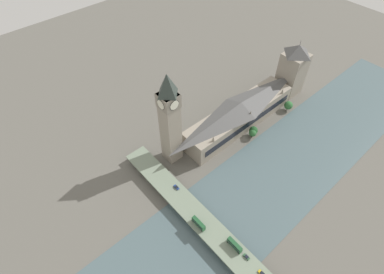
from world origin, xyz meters
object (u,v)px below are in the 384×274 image
(victoria_tower, at_px, (292,70))
(double_decker_bus_lead, at_px, (199,223))
(parliament_hall, at_px, (240,114))
(road_bridge, at_px, (210,230))
(car_northbound_mid, at_px, (176,187))
(clock_tower, at_px, (170,118))
(car_southbound_lead, at_px, (262,274))
(car_northbound_tail, at_px, (246,257))
(double_decker_bus_rear, at_px, (235,245))

(victoria_tower, height_order, double_decker_bus_lead, victoria_tower)
(parliament_hall, bearing_deg, road_bridge, 122.41)
(parliament_hall, bearing_deg, car_northbound_mid, 101.82)
(clock_tower, bearing_deg, victoria_tower, -94.47)
(parliament_hall, distance_m, car_southbound_lead, 123.01)
(road_bridge, height_order, car_northbound_tail, car_northbound_tail)
(parliament_hall, distance_m, car_northbound_mid, 83.23)
(road_bridge, relative_size, car_southbound_lead, 34.83)
(clock_tower, bearing_deg, double_decker_bus_lead, 156.21)
(clock_tower, relative_size, car_southbound_lead, 16.23)
(car_northbound_mid, distance_m, car_southbound_lead, 75.17)
(victoria_tower, bearing_deg, clock_tower, 85.53)
(victoria_tower, bearing_deg, double_decker_bus_rear, 115.63)
(victoria_tower, xyz_separation_m, double_decker_bus_rear, (-71.32, 148.66, -15.49))
(clock_tower, distance_m, car_northbound_tail, 98.45)
(parliament_hall, height_order, car_southbound_lead, parliament_hall)
(car_northbound_mid, height_order, car_northbound_tail, car_northbound_mid)
(clock_tower, relative_size, car_northbound_mid, 17.30)
(parliament_hall, distance_m, clock_tower, 70.12)
(road_bridge, relative_size, car_northbound_mid, 37.13)
(car_northbound_tail, bearing_deg, victoria_tower, -61.50)
(double_decker_bus_lead, xyz_separation_m, car_northbound_tail, (-32.97, -7.59, -2.10))
(car_northbound_tail, xyz_separation_m, car_southbound_lead, (-11.95, 0.50, 0.10))
(victoria_tower, relative_size, car_northbound_mid, 11.83)
(victoria_tower, distance_m, car_northbound_tail, 169.21)
(clock_tower, bearing_deg, parliament_hall, -99.22)
(clock_tower, bearing_deg, car_northbound_tail, 168.90)
(double_decker_bus_lead, relative_size, car_southbound_lead, 2.16)
(parliament_hall, height_order, clock_tower, clock_tower)
(clock_tower, xyz_separation_m, car_northbound_mid, (-27.24, 18.29, -34.48))
(double_decker_bus_lead, height_order, car_southbound_lead, double_decker_bus_lead)
(parliament_hall, bearing_deg, car_southbound_lead, 138.60)
(double_decker_bus_lead, xyz_separation_m, car_southbound_lead, (-44.92, -7.08, -1.99))
(clock_tower, distance_m, double_decker_bus_rear, 89.67)
(car_northbound_mid, height_order, car_southbound_lead, car_southbound_lead)
(victoria_tower, xyz_separation_m, road_bridge, (-53.71, 151.67, -19.25))
(parliament_hall, height_order, road_bridge, parliament_hall)
(double_decker_bus_rear, relative_size, car_northbound_tail, 2.59)
(car_northbound_mid, relative_size, car_southbound_lead, 0.94)
(parliament_hall, xyz_separation_m, double_decker_bus_lead, (-47.26, 88.35, -3.40))
(parliament_hall, height_order, car_northbound_tail, parliament_hall)
(double_decker_bus_lead, distance_m, car_northbound_tail, 33.90)
(victoria_tower, height_order, road_bridge, victoria_tower)
(double_decker_bus_lead, bearing_deg, double_decker_bus_rear, -164.10)
(parliament_hall, height_order, victoria_tower, victoria_tower)
(victoria_tower, relative_size, double_decker_bus_lead, 5.14)
(parliament_hall, xyz_separation_m, clock_tower, (10.23, 63.01, 29.04))
(parliament_hall, relative_size, clock_tower, 1.38)
(road_bridge, relative_size, car_northbound_tail, 40.63)
(victoria_tower, height_order, car_southbound_lead, victoria_tower)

